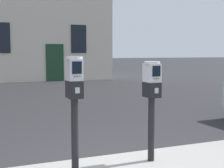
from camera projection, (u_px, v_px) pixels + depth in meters
The scene contains 2 objects.
parking_meter_near_kerb at pixel (74, 93), 4.07m from camera, with size 0.22×0.25×1.45m.
parking_meter_twin_adjacent at pixel (152, 93), 4.49m from camera, with size 0.22×0.25×1.38m.
Camera 1 is at (-1.66, -4.18, 1.65)m, focal length 52.68 mm.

